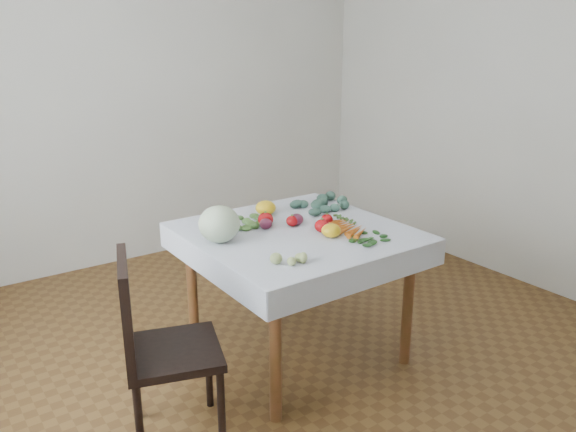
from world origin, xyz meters
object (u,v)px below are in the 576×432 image
Objects in this scene: chair at (153,339)px; carrot_bunch at (346,227)px; table at (297,248)px; cabbage at (219,224)px; heirloom_back at (266,208)px.

carrot_bunch is (1.18, 0.11, 0.26)m from chair.
table is 4.69× the size of cabbage.
carrot_bunch is (0.66, -0.22, -0.08)m from cabbage.
chair is 0.70m from cabbage.
chair reaches higher than table.
table is 0.48m from cabbage.
heirloom_back is 0.53m from carrot_bunch.
chair is (-0.95, -0.24, -0.14)m from table.
heirloom_back is (0.02, 0.34, 0.15)m from table.
cabbage reaches higher than table.
table is at bearing 149.11° from carrot_bunch.
cabbage is 0.70m from carrot_bunch.
table is 8.20× the size of heirloom_back.
table is 0.37m from heirloom_back.
heirloom_back reaches higher than carrot_bunch.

